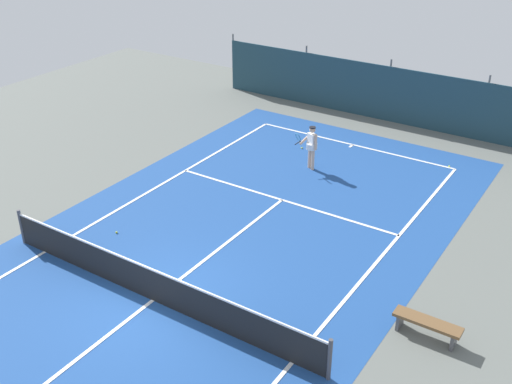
% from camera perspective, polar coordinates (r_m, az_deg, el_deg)
% --- Properties ---
extents(ground_plane, '(36.00, 36.00, 0.00)m').
position_cam_1_polar(ground_plane, '(16.22, -9.48, -9.85)').
color(ground_plane, slate).
extents(court_surface, '(11.02, 26.60, 0.01)m').
position_cam_1_polar(court_surface, '(16.22, -9.48, -9.84)').
color(court_surface, '#1E478C').
rests_on(court_surface, ground).
extents(tennis_net, '(10.12, 0.10, 1.10)m').
position_cam_1_polar(tennis_net, '(15.92, -9.62, -8.39)').
color(tennis_net, black).
rests_on(tennis_net, ground).
extents(back_fence, '(16.30, 0.98, 2.70)m').
position_cam_1_polar(back_fence, '(27.96, 12.34, 8.09)').
color(back_fence, '#1E3D4C').
rests_on(back_fence, ground).
extents(tennis_player, '(0.85, 0.63, 1.64)m').
position_cam_1_polar(tennis_player, '(22.36, 5.15, 4.40)').
color(tennis_player, '#D8AD8C').
rests_on(tennis_player, ground).
extents(tennis_ball_near_player, '(0.07, 0.07, 0.07)m').
position_cam_1_polar(tennis_ball_near_player, '(19.14, -12.77, -3.67)').
color(tennis_ball_near_player, '#CCDB33').
rests_on(tennis_ball_near_player, ground).
extents(tennis_ball_midcourt, '(0.07, 0.07, 0.07)m').
position_cam_1_polar(tennis_ball_midcourt, '(23.86, 17.44, 2.28)').
color(tennis_ball_midcourt, '#CCDB33').
rests_on(tennis_ball_midcourt, ground).
extents(tennis_ball_by_sideline, '(0.07, 0.07, 0.07)m').
position_cam_1_polar(tennis_ball_by_sideline, '(24.36, 4.27, 4.09)').
color(tennis_ball_by_sideline, '#CCDB33').
rests_on(tennis_ball_by_sideline, ground).
extents(courtside_bench, '(1.60, 0.40, 0.49)m').
position_cam_1_polar(courtside_bench, '(15.23, 15.56, -11.71)').
color(courtside_bench, brown).
rests_on(courtside_bench, ground).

